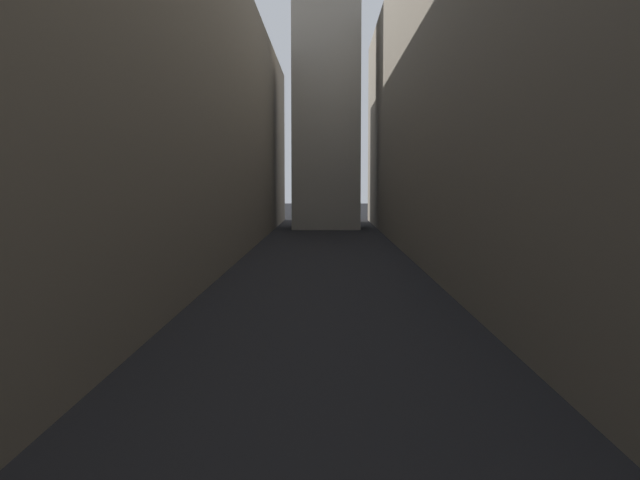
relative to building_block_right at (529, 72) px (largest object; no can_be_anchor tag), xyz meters
The scene contains 3 objects.
ground_plane 16.13m from the building_block_right, behind, with size 264.00×264.00×0.00m, color black.
building_block_left 23.70m from the building_block_right, behind, with size 13.29×108.00×18.88m, color #756B5B.
building_block_right is the anchor object (origin of this frame).
Camera 1 is at (0.09, 8.85, 4.91)m, focal length 40.31 mm.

